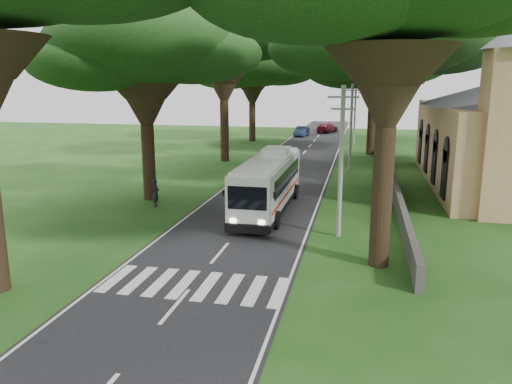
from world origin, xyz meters
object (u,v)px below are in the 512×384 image
Objects in this scene: pole_mid at (351,126)px; distant_car_c at (327,128)px; distant_car_b at (302,131)px; pole_far at (355,113)px; pole_near at (341,160)px; coach_bus at (268,183)px; distant_car_a at (281,151)px; pedestrian at (156,192)px.

pole_mid reaches higher than distant_car_c.
pole_far is at bearing -44.11° from distant_car_b.
pole_near is at bearing -90.00° from pole_mid.
coach_bus is 3.41× the size of distant_car_a.
pole_near and pole_far have the same top height.
pole_near is 0.69× the size of coach_bus.
coach_bus is 2.60× the size of distant_car_b.
pole_near is at bearing 99.15° from distant_car_a.
pole_near is 1.00× the size of pole_mid.
distant_car_b is 0.86× the size of distant_car_c.
pole_mid is 16.34m from coach_bus.
distant_car_a is 21.16m from distant_car_b.
coach_bus is at bearing -97.00° from pedestrian.
distant_car_b is at bearing 105.16° from pole_mid.
pole_far is at bearing -129.47° from distant_car_a.
distant_car_c is at bearing -102.46° from distant_car_a.
pole_mid reaches higher than coach_bus.
distant_car_a is 0.66× the size of distant_car_c.
distant_car_a is at bearing -123.41° from pole_far.
pole_mid is at bearing 115.21° from distant_car_c.
coach_bus is 51.45m from distant_car_c.
distant_car_c is (0.10, 51.44, -1.06)m from coach_bus.
pedestrian is at bearing -108.84° from pole_far.
pole_near reaches higher than coach_bus.
coach_bus is at bearing 107.81° from distant_car_c.
coach_bus is 2.25× the size of distant_car_c.
pole_mid is 11.89m from distant_car_a.
distant_car_c is (3.39, 6.48, 0.02)m from distant_car_b.
pole_mid reaches higher than distant_car_a.
distant_car_b is at bearing 94.61° from coach_bus.
pole_mid is 4.18× the size of pedestrian.
distant_car_b is (-3.29, 44.96, -1.08)m from coach_bus.
pole_mid is at bearing 73.54° from coach_bus.
distant_car_c is (3.10, 27.64, 0.17)m from distant_car_a.
coach_bus is at bearing 136.10° from pole_near.
pole_far is 14.43m from distant_car_a.
pole_near reaches higher than distant_car_a.
distant_car_a is (-7.70, -11.67, -3.57)m from pole_far.
distant_car_a is at bearing 105.21° from pole_near.
pole_mid is at bearing 126.71° from distant_car_a.
coach_bus is 45.09m from distant_car_b.
pedestrian is at bearing 161.50° from pole_near.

